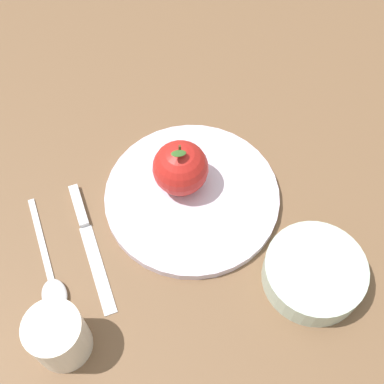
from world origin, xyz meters
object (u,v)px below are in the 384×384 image
(cup, at_px, (58,336))
(spoon, at_px, (51,281))
(apple, at_px, (184,168))
(dinner_plate, at_px, (192,196))
(knife, at_px, (87,234))
(side_bowl, at_px, (315,272))

(cup, relative_size, spoon, 0.47)
(apple, distance_m, cup, 0.28)
(dinner_plate, height_order, knife, dinner_plate)
(dinner_plate, relative_size, knife, 1.36)
(apple, xyz_separation_m, cup, (0.26, -0.12, -0.01))
(dinner_plate, height_order, side_bowl, side_bowl)
(apple, bearing_deg, cup, -24.78)
(apple, bearing_deg, spoon, -42.42)
(dinner_plate, bearing_deg, apple, -139.25)
(cup, distance_m, spoon, 0.10)
(cup, relative_size, knife, 0.43)
(apple, xyz_separation_m, spoon, (0.18, -0.16, -0.05))
(side_bowl, height_order, spoon, side_bowl)
(dinner_plate, distance_m, side_bowl, 0.21)
(dinner_plate, xyz_separation_m, cup, (0.24, -0.13, 0.04))
(spoon, bearing_deg, dinner_plate, 132.31)
(knife, distance_m, spoon, 0.08)
(cup, height_order, knife, cup)
(apple, relative_size, spoon, 0.56)
(spoon, bearing_deg, apple, 137.58)
(apple, height_order, spoon, apple)
(dinner_plate, bearing_deg, knife, -59.96)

